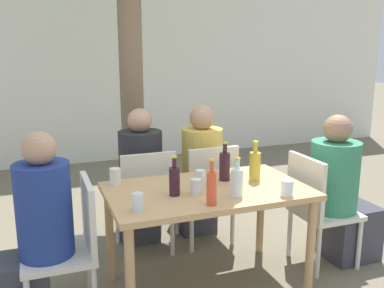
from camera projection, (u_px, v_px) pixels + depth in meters
name	position (u px, v px, depth m)	size (l,w,h in m)	color
ground_plane	(206.00, 286.00, 3.11)	(30.00, 30.00, 0.00)	#706651
cafe_building_wall	(108.00, 68.00, 6.30)	(10.00, 0.08, 2.80)	white
dining_table_front	(207.00, 200.00, 2.97)	(1.38, 0.81, 0.75)	tan
patio_chair_0	(72.00, 241.00, 2.69)	(0.44, 0.44, 0.89)	beige
patio_chair_1	(316.00, 205.00, 3.32)	(0.44, 0.44, 0.89)	beige
patio_chair_2	(146.00, 197.00, 3.49)	(0.44, 0.44, 0.89)	beige
patio_chair_3	(208.00, 189.00, 3.68)	(0.44, 0.44, 0.89)	beige
person_seated_0	(32.00, 241.00, 2.60)	(0.57, 0.33, 1.22)	#383842
person_seated_1	(341.00, 196.00, 3.39)	(0.59, 0.38, 1.20)	#383842
person_seated_2	(139.00, 184.00, 3.69)	(0.36, 0.58, 1.21)	#383842
person_seated_3	(198.00, 177.00, 3.88)	(0.36, 0.58, 1.22)	#383842
wine_bottle_0	(225.00, 165.00, 3.11)	(0.08, 0.08, 0.29)	#331923
soda_bottle_1	(212.00, 187.00, 2.62)	(0.06, 0.06, 0.29)	#DB4C2D
wine_bottle_2	(174.00, 180.00, 2.79)	(0.07, 0.07, 0.27)	#331923
water_bottle_3	(237.00, 182.00, 2.77)	(0.08, 0.08, 0.26)	silver
oil_cruet_4	(255.00, 165.00, 3.10)	(0.08, 0.08, 0.29)	gold
drinking_glass_0	(287.00, 188.00, 2.79)	(0.08, 0.08, 0.11)	white
drinking_glass_1	(196.00, 187.00, 2.82)	(0.07, 0.07, 0.10)	white
drinking_glass_2	(138.00, 202.00, 2.53)	(0.07, 0.07, 0.11)	silver
drinking_glass_3	(200.00, 179.00, 2.96)	(0.07, 0.07, 0.12)	white
drinking_glass_4	(115.00, 177.00, 3.01)	(0.08, 0.08, 0.12)	silver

